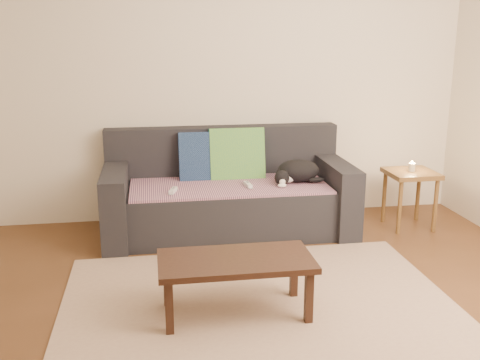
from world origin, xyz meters
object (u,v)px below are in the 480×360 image
object	(u,v)px
coffee_table	(236,265)
wii_remote_b	(248,185)
sofa	(228,196)
wii_remote_a	(173,191)
side_table	(411,181)
cat	(297,171)

from	to	relation	value
coffee_table	wii_remote_b	bearing A→B (deg)	77.04
sofa	coffee_table	bearing A→B (deg)	-96.07
sofa	coffee_table	xyz separation A→B (m)	(-0.16, -1.54, 0.02)
wii_remote_a	wii_remote_b	xyz separation A→B (m)	(0.63, 0.08, 0.00)
wii_remote_b	side_table	size ratio (longest dim) A/B	0.29
wii_remote_b	coffee_table	xyz separation A→B (m)	(-0.31, -1.35, -0.13)
wii_remote_a	wii_remote_b	world-z (taller)	same
wii_remote_a	coffee_table	distance (m)	1.32
cat	side_table	bearing A→B (deg)	-0.90
wii_remote_a	side_table	bearing A→B (deg)	-70.20
wii_remote_a	coffee_table	size ratio (longest dim) A/B	0.16
coffee_table	sofa	bearing A→B (deg)	83.93
sofa	side_table	world-z (taller)	sofa
wii_remote_b	side_table	world-z (taller)	side_table
wii_remote_b	side_table	xyz separation A→B (m)	(1.46, 0.01, -0.03)
side_table	cat	bearing A→B (deg)	175.98
cat	coffee_table	xyz separation A→B (m)	(-0.75, -1.44, -0.21)
sofa	wii_remote_b	distance (m)	0.28
side_table	coffee_table	size ratio (longest dim) A/B	0.55
wii_remote_b	wii_remote_a	bearing A→B (deg)	90.38
side_table	coffee_table	xyz separation A→B (m)	(-1.77, -1.37, -0.10)
sofa	coffee_table	distance (m)	1.54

